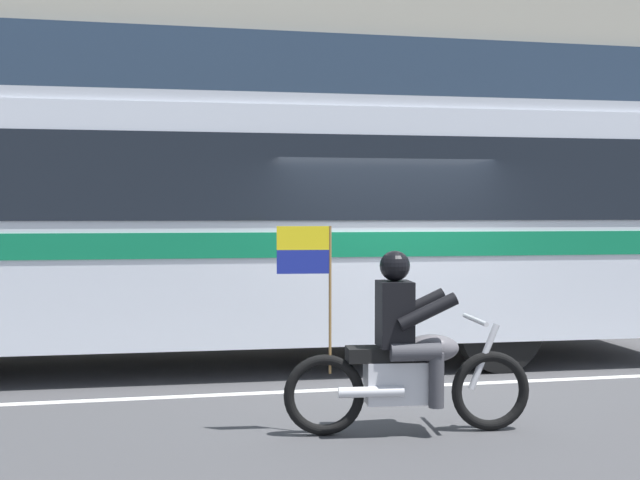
% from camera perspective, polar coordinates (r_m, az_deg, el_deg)
% --- Properties ---
extents(ground_plane, '(60.00, 60.00, 0.00)m').
position_cam_1_polar(ground_plane, '(9.95, 4.33, -9.10)').
color(ground_plane, '#3D3D3F').
extents(sidewalk_curb, '(28.00, 3.80, 0.15)m').
position_cam_1_polar(sidewalk_curb, '(14.84, -1.29, -5.17)').
color(sidewalk_curb, gray).
rests_on(sidewalk_curb, ground_plane).
extents(lane_center_stripe, '(26.60, 0.14, 0.01)m').
position_cam_1_polar(lane_center_stripe, '(9.39, 5.38, -9.74)').
color(lane_center_stripe, silver).
rests_on(lane_center_stripe, ground_plane).
extents(transit_bus, '(11.66, 2.94, 3.22)m').
position_cam_1_polar(transit_bus, '(10.61, -6.78, 1.81)').
color(transit_bus, silver).
rests_on(transit_bus, ground_plane).
extents(motorcycle_with_rider, '(2.19, 0.65, 1.78)m').
position_cam_1_polar(motorcycle_with_rider, '(7.37, 5.74, -7.70)').
color(motorcycle_with_rider, black).
rests_on(motorcycle_with_rider, ground_plane).
extents(fire_hydrant, '(0.22, 0.30, 0.75)m').
position_cam_1_polar(fire_hydrant, '(13.68, 5.41, -3.91)').
color(fire_hydrant, red).
rests_on(fire_hydrant, sidewalk_curb).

